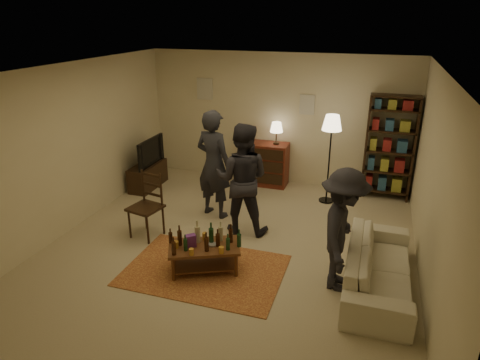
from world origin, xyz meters
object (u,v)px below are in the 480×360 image
at_px(coffee_table, 204,247).
at_px(tv_stand, 148,170).
at_px(person_right, 242,179).
at_px(dresser, 264,163).
at_px(floor_lamp, 332,129).
at_px(dining_chair, 148,202).
at_px(person_by_sofa, 343,231).
at_px(person_left, 214,164).
at_px(bookshelf, 389,147).
at_px(sofa, 379,267).

bearing_deg(coffee_table, tv_stand, 132.22).
bearing_deg(coffee_table, person_right, 83.94).
relative_size(coffee_table, tv_stand, 1.05).
bearing_deg(dresser, floor_lamp, -20.07).
bearing_deg(person_right, coffee_table, 78.20).
height_order(dining_chair, tv_stand, dining_chair).
xyz_separation_m(tv_stand, person_by_sofa, (4.14, -2.32, 0.44)).
bearing_deg(person_by_sofa, floor_lamp, 10.56).
xyz_separation_m(person_left, person_by_sofa, (2.35, -1.53, -0.13)).
bearing_deg(coffee_table, dining_chair, 150.24).
height_order(floor_lamp, person_by_sofa, floor_lamp).
bearing_deg(dining_chair, dresser, 78.48).
relative_size(dresser, floor_lamp, 0.80).
bearing_deg(bookshelf, person_left, -148.47).
distance_m(tv_stand, person_by_sofa, 4.77).
relative_size(dresser, bookshelf, 0.67).
xyz_separation_m(dresser, person_right, (0.20, -2.15, 0.45)).
distance_m(bookshelf, person_left, 3.40).
height_order(bookshelf, person_left, bookshelf).
bearing_deg(tv_stand, coffee_table, -47.78).
distance_m(tv_stand, person_left, 2.05).
height_order(tv_stand, sofa, tv_stand).
xyz_separation_m(tv_stand, sofa, (4.64, -2.20, -0.08)).
relative_size(dining_chair, sofa, 0.52).
relative_size(dresser, person_left, 0.71).
distance_m(dresser, bookshelf, 2.50).
distance_m(coffee_table, tv_stand, 3.44).
relative_size(coffee_table, dining_chair, 1.02).
xyz_separation_m(person_right, person_by_sofa, (1.70, -1.09, -0.09)).
distance_m(bookshelf, person_right, 3.15).
distance_m(dining_chair, floor_lamp, 3.53).
distance_m(tv_stand, sofa, 5.14).
bearing_deg(tv_stand, person_by_sofa, -29.27).
distance_m(floor_lamp, person_by_sofa, 2.84).
bearing_deg(floor_lamp, person_left, -146.92).
distance_m(sofa, person_right, 2.48).
xyz_separation_m(coffee_table, dresser, (-0.06, 3.46, 0.10)).
xyz_separation_m(dresser, person_by_sofa, (1.89, -3.24, 0.35)).
relative_size(coffee_table, bookshelf, 0.55).
height_order(dining_chair, bookshelf, bookshelf).
relative_size(bookshelf, person_right, 1.09).
bearing_deg(dresser, person_by_sofa, -59.69).
bearing_deg(person_by_sofa, coffee_table, 97.04).
relative_size(floor_lamp, person_left, 0.88).
distance_m(dining_chair, dresser, 2.99).
distance_m(coffee_table, person_by_sofa, 1.90).
bearing_deg(dresser, tv_stand, -157.93).
relative_size(dresser, sofa, 0.65).
bearing_deg(dining_chair, floor_lamp, 52.92).
relative_size(dining_chair, dresser, 0.80).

